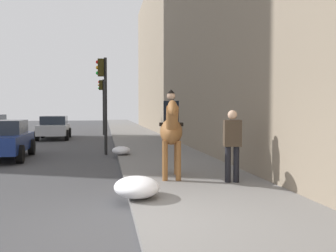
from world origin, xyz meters
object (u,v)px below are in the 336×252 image
(car_near_lane, at_px, (54,127))
(traffic_light_near_curb, at_px, (103,90))
(mounted_horse_near, at_px, (171,130))
(car_mid_lane, at_px, (0,139))
(traffic_light_far_curb, at_px, (102,98))
(pedestrian_greeting, at_px, (232,141))

(car_near_lane, xyz_separation_m, traffic_light_near_curb, (-8.95, -3.09, 1.86))
(mounted_horse_near, distance_m, car_mid_lane, 7.73)
(mounted_horse_near, height_order, car_mid_lane, mounted_horse_near)
(traffic_light_far_curb, bearing_deg, traffic_light_near_curb, -179.37)
(mounted_horse_near, relative_size, car_near_lane, 0.52)
(pedestrian_greeting, height_order, car_near_lane, pedestrian_greeting)
(mounted_horse_near, height_order, traffic_light_near_curb, traffic_light_near_curb)
(mounted_horse_near, bearing_deg, traffic_light_near_curb, -156.58)
(car_near_lane, distance_m, traffic_light_near_curb, 9.65)
(pedestrian_greeting, bearing_deg, car_near_lane, 28.77)
(pedestrian_greeting, bearing_deg, mounted_horse_near, 66.50)
(pedestrian_greeting, bearing_deg, car_mid_lane, 55.23)
(pedestrian_greeting, height_order, car_mid_lane, pedestrian_greeting)
(traffic_light_near_curb, height_order, traffic_light_far_curb, traffic_light_far_curb)
(pedestrian_greeting, xyz_separation_m, traffic_light_far_curb, (18.91, 3.14, 1.58))
(car_near_lane, xyz_separation_m, car_mid_lane, (-9.69, 0.69, -0.02))
(mounted_horse_near, height_order, car_near_lane, mounted_horse_near)
(traffic_light_far_curb, bearing_deg, pedestrian_greeting, -170.58)
(car_near_lane, height_order, traffic_light_far_curb, traffic_light_far_curb)
(mounted_horse_near, relative_size, traffic_light_near_curb, 0.57)
(car_mid_lane, relative_size, traffic_light_far_curb, 1.01)
(pedestrian_greeting, height_order, traffic_light_near_curb, traffic_light_near_curb)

